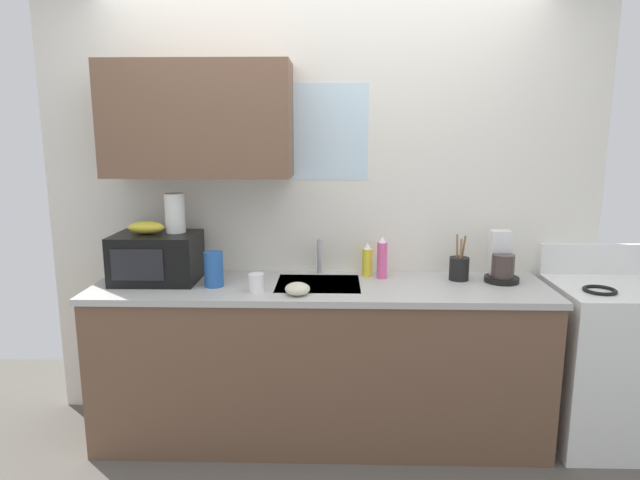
# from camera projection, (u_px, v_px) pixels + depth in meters

# --- Properties ---
(kitchen_wall_assembly) EXTENTS (3.27, 0.42, 2.50)m
(kitchen_wall_assembly) POSITION_uv_depth(u_px,v_px,m) (299.00, 195.00, 3.23)
(kitchen_wall_assembly) COLOR silver
(kitchen_wall_assembly) RESTS_ON ground
(counter_unit) EXTENTS (2.50, 0.63, 0.90)m
(counter_unit) POSITION_uv_depth(u_px,v_px,m) (320.00, 360.00, 3.10)
(counter_unit) COLOR brown
(counter_unit) RESTS_ON ground
(sink_faucet) EXTENTS (0.03, 0.03, 0.21)m
(sink_faucet) POSITION_uv_depth(u_px,v_px,m) (319.00, 256.00, 3.23)
(sink_faucet) COLOR #B2B5BA
(sink_faucet) RESTS_ON counter_unit
(stove_range) EXTENTS (0.60, 0.60, 1.08)m
(stove_range) POSITION_uv_depth(u_px,v_px,m) (605.00, 363.00, 3.06)
(stove_range) COLOR white
(stove_range) RESTS_ON ground
(microwave) EXTENTS (0.46, 0.35, 0.27)m
(microwave) POSITION_uv_depth(u_px,v_px,m) (157.00, 258.00, 3.06)
(microwave) COLOR black
(microwave) RESTS_ON counter_unit
(banana_bunch) EXTENTS (0.20, 0.11, 0.07)m
(banana_bunch) POSITION_uv_depth(u_px,v_px,m) (146.00, 228.00, 3.03)
(banana_bunch) COLOR gold
(banana_bunch) RESTS_ON microwave
(paper_towel_roll) EXTENTS (0.11, 0.11, 0.22)m
(paper_towel_roll) POSITION_uv_depth(u_px,v_px,m) (175.00, 213.00, 3.06)
(paper_towel_roll) COLOR white
(paper_towel_roll) RESTS_ON microwave
(coffee_maker) EXTENTS (0.19, 0.21, 0.28)m
(coffee_maker) POSITION_uv_depth(u_px,v_px,m) (501.00, 263.00, 3.08)
(coffee_maker) COLOR black
(coffee_maker) RESTS_ON counter_unit
(dish_soap_bottle_yellow) EXTENTS (0.06, 0.06, 0.20)m
(dish_soap_bottle_yellow) POSITION_uv_depth(u_px,v_px,m) (367.00, 260.00, 3.19)
(dish_soap_bottle_yellow) COLOR yellow
(dish_soap_bottle_yellow) RESTS_ON counter_unit
(dish_soap_bottle_pink) EXTENTS (0.06, 0.06, 0.24)m
(dish_soap_bottle_pink) POSITION_uv_depth(u_px,v_px,m) (382.00, 259.00, 3.13)
(dish_soap_bottle_pink) COLOR #E55999
(dish_soap_bottle_pink) RESTS_ON counter_unit
(cereal_canister) EXTENTS (0.10, 0.10, 0.19)m
(cereal_canister) POSITION_uv_depth(u_px,v_px,m) (214.00, 269.00, 2.97)
(cereal_canister) COLOR #2659A5
(cereal_canister) RESTS_ON counter_unit
(mug_white) EXTENTS (0.08, 0.08, 0.09)m
(mug_white) POSITION_uv_depth(u_px,v_px,m) (256.00, 283.00, 2.88)
(mug_white) COLOR white
(mug_white) RESTS_ON counter_unit
(utensil_crock) EXTENTS (0.11, 0.11, 0.26)m
(utensil_crock) POSITION_uv_depth(u_px,v_px,m) (459.00, 268.00, 3.10)
(utensil_crock) COLOR black
(utensil_crock) RESTS_ON counter_unit
(small_bowl) EXTENTS (0.13, 0.13, 0.06)m
(small_bowl) POSITION_uv_depth(u_px,v_px,m) (297.00, 289.00, 2.82)
(small_bowl) COLOR beige
(small_bowl) RESTS_ON counter_unit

